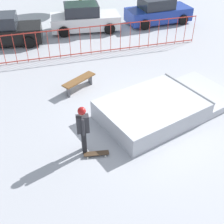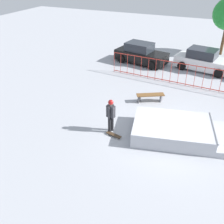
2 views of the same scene
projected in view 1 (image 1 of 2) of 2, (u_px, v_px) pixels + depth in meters
The scene contains 9 objects.
ground_plane at pixel (148, 120), 10.68m from camera, with size 60.00×60.00×0.00m, color #A8AAB2.
skate_ramp at pixel (161, 107), 10.82m from camera, with size 5.84×3.73×0.74m.
skater at pixel (83, 127), 8.79m from camera, with size 0.41×0.43×1.73m.
skateboard at pixel (96, 153), 9.19m from camera, with size 0.82×0.40×0.09m.
perimeter_fence at pixel (96, 39), 14.81m from camera, with size 11.20×0.90×1.50m.
park_bench at pixel (79, 82), 12.22m from camera, with size 1.59×1.13×0.48m.
parked_car_black at pixel (2, 31), 15.86m from camera, with size 4.34×2.48×1.60m.
parked_car_white at pixel (84, 19), 17.49m from camera, with size 4.34×2.49×1.60m.
parked_car_blue at pixel (158, 12), 18.56m from camera, with size 4.11×1.94×1.60m.
Camera 1 is at (-4.18, -7.41, 6.59)m, focal length 46.60 mm.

